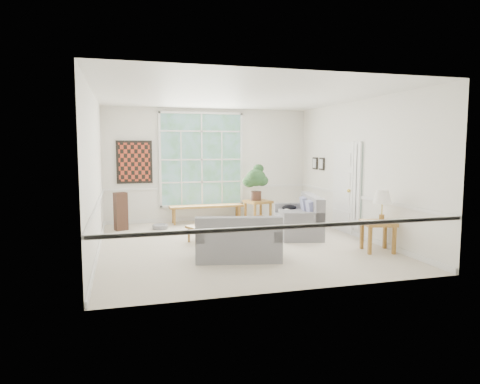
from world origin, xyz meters
The scene contains 24 objects.
floor centered at (0.00, 0.00, -0.01)m, with size 5.50×6.00×0.01m, color beige.
ceiling centered at (0.00, 0.00, 3.00)m, with size 5.50×6.00×0.02m, color white.
wall_back centered at (0.00, 3.00, 1.50)m, with size 5.50×0.02×3.00m, color white.
wall_front centered at (0.00, -3.00, 1.50)m, with size 5.50×0.02×3.00m, color white.
wall_left centered at (-2.75, 0.00, 1.50)m, with size 0.02×6.00×3.00m, color white.
wall_right centered at (2.75, 0.00, 1.50)m, with size 0.02×6.00×3.00m, color white.
window_back centered at (-0.20, 2.96, 1.65)m, with size 2.30×0.08×2.40m, color white.
entry_door centered at (2.71, 0.60, 1.05)m, with size 0.08×0.90×2.10m, color white.
door_sidelight centered at (2.71, -0.03, 1.15)m, with size 0.08×0.26×1.90m, color white.
wall_art centered at (-1.95, 2.95, 1.60)m, with size 0.90×0.06×1.10m, color maroon.
wall_frame_near centered at (2.71, 1.75, 1.55)m, with size 0.04×0.26×0.32m, color black.
wall_frame_far centered at (2.71, 2.15, 1.55)m, with size 0.04×0.26×0.32m, color black.
loveseat_right centered at (1.54, 0.52, 0.45)m, with size 0.86×1.67×0.90m, color slate.
loveseat_front centered at (-0.31, -1.16, 0.40)m, with size 1.48×0.77×0.80m, color slate.
coffee_table centered at (-0.50, 0.40, 0.17)m, with size 0.94×0.51×0.35m, color olive.
pewter_bowl centered at (-0.44, 0.44, 0.39)m, with size 0.30×0.30×0.07m, color gray.
window_bench centered at (-0.14, 2.65, 0.23)m, with size 1.95×0.38×0.45m, color olive.
end_table centered at (1.15, 2.22, 0.30)m, with size 0.60×0.60×0.60m, color olive.
houseplant centered at (1.09, 2.24, 1.08)m, with size 0.56×0.56×0.96m, color #284E27, non-canonical shape.
side_table centered at (2.40, -1.33, 0.29)m, with size 0.57×0.57×0.58m, color olive.
table_lamp centered at (2.44, -1.37, 0.88)m, with size 0.35×0.35×0.60m, color silver, non-canonical shape.
pet_bed centered at (-1.41, 2.06, 0.06)m, with size 0.39×0.39×0.11m, color slate.
floor_speaker centered at (-2.32, 2.15, 0.45)m, with size 0.28×0.22×0.91m, color #3D241A.
cat centered at (1.57, 1.11, 0.55)m, with size 0.36×0.25×0.17m, color black.
Camera 1 is at (-2.26, -8.34, 1.98)m, focal length 32.00 mm.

